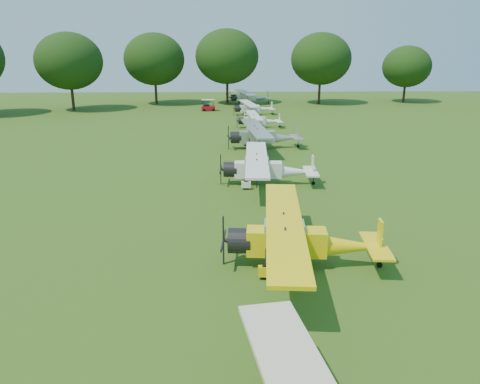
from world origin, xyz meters
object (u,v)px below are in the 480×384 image
object	(u,v)px
aircraft_3	(265,167)
aircraft_5	(258,119)
aircraft_6	(252,107)
aircraft_2	(299,238)
golf_cart	(208,107)
aircraft_4	(262,135)
aircraft_7	(249,96)

from	to	relation	value
aircraft_3	aircraft_5	size ratio (longest dim) A/B	1.26
aircraft_5	aircraft_6	size ratio (longest dim) A/B	0.92
aircraft_2	aircraft_6	xyz separation A→B (m)	(0.94, 50.64, -0.26)
aircraft_3	golf_cart	world-z (taller)	aircraft_3
aircraft_3	aircraft_4	distance (m)	12.90
aircraft_3	aircraft_4	size ratio (longest dim) A/B	0.96
aircraft_4	aircraft_7	size ratio (longest dim) A/B	1.01
aircraft_2	aircraft_7	world-z (taller)	aircraft_2
aircraft_2	aircraft_7	size ratio (longest dim) A/B	1.03
aircraft_2	aircraft_3	distance (m)	13.50
aircraft_4	aircraft_2	bearing A→B (deg)	-95.61
aircraft_3	aircraft_4	xyz separation A→B (m)	(0.82, 12.88, 0.05)
aircraft_2	golf_cart	xyz separation A→B (m)	(-5.88, 55.51, -0.79)
aircraft_3	aircraft_5	bearing A→B (deg)	90.51
aircraft_2	aircraft_7	bearing A→B (deg)	93.98
aircraft_4	aircraft_5	xyz separation A→B (m)	(0.43, 12.54, -0.32)
aircraft_3	aircraft_7	bearing A→B (deg)	91.70
aircraft_5	aircraft_7	distance (m)	25.79
aircraft_2	aircraft_3	size ratio (longest dim) A/B	1.06
aircraft_5	aircraft_6	distance (m)	11.73
aircraft_7	aircraft_6	bearing A→B (deg)	-99.61
aircraft_2	aircraft_4	bearing A→B (deg)	93.95
aircraft_2	aircraft_5	xyz separation A→B (m)	(0.90, 38.91, -0.34)
golf_cart	aircraft_7	bearing A→B (deg)	44.00
aircraft_2	aircraft_6	bearing A→B (deg)	93.89
aircraft_5	golf_cart	world-z (taller)	aircraft_5
aircraft_2	aircraft_7	distance (m)	64.70
aircraft_3	golf_cart	bearing A→B (deg)	100.82
aircraft_3	golf_cart	size ratio (longest dim) A/B	5.05
golf_cart	aircraft_6	bearing A→B (deg)	-44.31
aircraft_2	aircraft_5	distance (m)	38.92
aircraft_2	aircraft_4	distance (m)	26.38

